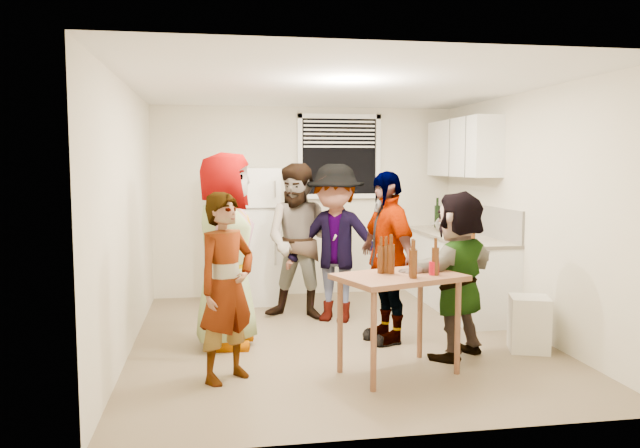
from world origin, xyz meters
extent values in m
cube|color=white|center=(-0.75, 1.88, 0.85)|extent=(0.70, 0.70, 1.70)
cube|color=white|center=(1.70, 1.15, 0.43)|extent=(0.60, 2.20, 0.86)
cube|color=#BBAD96|center=(1.70, 1.15, 0.88)|extent=(0.64, 2.22, 0.04)
cube|color=beige|center=(1.99, 1.15, 1.08)|extent=(0.03, 2.20, 0.36)
cube|color=white|center=(1.83, 1.35, 1.95)|extent=(0.34, 1.60, 0.70)
cylinder|color=white|center=(1.68, 1.22, 0.90)|extent=(0.12, 0.12, 0.25)
cylinder|color=black|center=(1.75, 1.98, 0.90)|extent=(0.08, 0.08, 0.30)
cylinder|color=#47230C|center=(1.60, 0.45, 0.90)|extent=(0.06, 0.06, 0.21)
cylinder|color=blue|center=(1.44, 0.57, 0.90)|extent=(0.10, 0.10, 0.13)
cube|color=tan|center=(1.92, 1.41, 0.97)|extent=(0.02, 0.16, 0.13)
cube|color=silver|center=(1.70, -0.65, 0.25)|extent=(0.44, 0.44, 0.51)
cylinder|color=#47230C|center=(0.25, -1.00, 0.84)|extent=(0.06, 0.06, 0.25)
cylinder|color=red|center=(0.59, -1.12, 0.84)|extent=(0.08, 0.08, 0.11)
imported|color=gray|center=(-1.10, -0.01, 0.00)|extent=(1.99, 1.21, 0.59)
imported|color=#141933|center=(-1.11, -0.99, 0.00)|extent=(1.42, 1.53, 0.37)
imported|color=brown|center=(-0.25, 0.92, 0.00)|extent=(1.45, 1.95, 0.67)
imported|color=#45454A|center=(0.12, 0.76, 0.00)|extent=(1.80, 2.08, 0.65)
imported|color=black|center=(0.46, -0.12, 0.00)|extent=(1.85, 1.31, 0.41)
imported|color=#BD8449|center=(0.97, -0.71, 0.00)|extent=(2.03, 2.06, 0.45)
camera|label=1|loc=(-1.19, -5.99, 1.76)|focal=35.00mm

